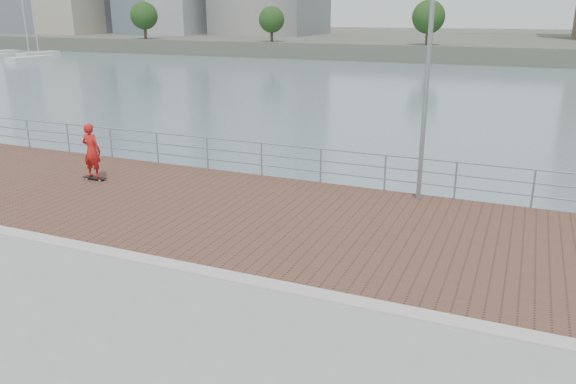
% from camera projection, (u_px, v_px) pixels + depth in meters
% --- Properties ---
extents(water, '(400.00, 400.00, 0.00)m').
position_uv_depth(water, '(251.00, 367.00, 11.84)').
color(water, slate).
rests_on(water, ground).
extents(brick_lane, '(40.00, 6.80, 0.02)m').
position_uv_depth(brick_lane, '(313.00, 222.00, 14.38)').
color(brick_lane, brown).
rests_on(brick_lane, seawall).
extents(curb, '(40.00, 0.40, 0.06)m').
position_uv_depth(curb, '(249.00, 280.00, 11.22)').
color(curb, '#B7B5AD').
rests_on(curb, seawall).
extents(far_shore, '(320.00, 95.00, 2.50)m').
position_uv_depth(far_shore, '(512.00, 41.00, 118.66)').
color(far_shore, '#4C5142').
rests_on(far_shore, ground).
extents(guardrail, '(39.06, 0.06, 1.13)m').
position_uv_depth(guardrail, '(352.00, 165.00, 17.15)').
color(guardrail, '#8C9EA8').
rests_on(guardrail, brick_lane).
extents(street_lamp, '(0.48, 1.41, 6.65)m').
position_uv_depth(street_lamp, '(427.00, 30.00, 14.25)').
color(street_lamp, gray).
rests_on(street_lamp, brick_lane).
extents(skateboard, '(0.80, 0.23, 0.09)m').
position_uv_depth(skateboard, '(95.00, 178.00, 17.96)').
color(skateboard, black).
rests_on(skateboard, brick_lane).
extents(skateboarder, '(0.65, 0.44, 1.75)m').
position_uv_depth(skateboarder, '(92.00, 151.00, 17.69)').
color(skateboarder, red).
rests_on(skateboarder, skateboard).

